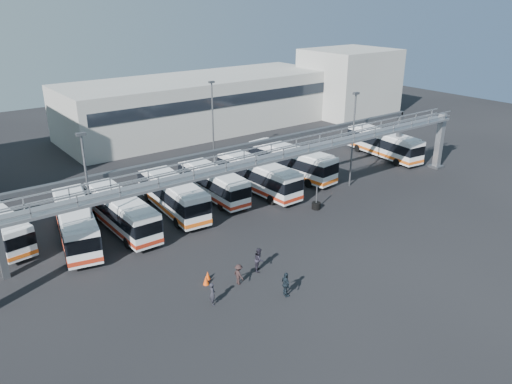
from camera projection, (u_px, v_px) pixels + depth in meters
ground at (313, 239)px, 42.83m from camera, size 140.00×140.00×0.00m
gantry at (271, 161)px, 45.16m from camera, size 51.40×5.15×7.10m
warehouse at (201, 104)px, 76.29m from camera, size 42.00×14.00×8.00m
building_right at (349, 82)px, 85.82m from camera, size 14.00×12.00×11.00m
light_pole_left at (88, 190)px, 37.71m from camera, size 0.70×0.35×10.21m
light_pole_mid at (353, 135)px, 52.63m from camera, size 0.70×0.35×10.21m
light_pole_back at (213, 119)px, 59.30m from camera, size 0.70×0.35×10.21m
bus_1 at (75, 221)px, 41.64m from camera, size 4.86×11.59×3.43m
bus_2 at (121, 211)px, 43.71m from camera, size 2.65×10.86×3.29m
bus_3 at (172, 193)px, 47.51m from camera, size 3.45×11.51×3.45m
bus_4 at (212, 182)px, 50.86m from camera, size 2.68×10.52×3.18m
bus_5 at (258, 175)px, 52.33m from camera, size 2.94×11.28×3.40m
bus_6 at (291, 161)px, 56.66m from camera, size 4.00×11.65×3.47m
bus_9 at (384, 143)px, 63.57m from camera, size 3.68×11.30×3.37m
pedestrian_a at (212, 294)px, 33.45m from camera, size 0.55×0.69×1.65m
pedestrian_b at (259, 259)px, 37.57m from camera, size 1.14×1.14×1.86m
pedestrian_c at (239, 274)px, 35.85m from camera, size 0.60×1.02×1.57m
pedestrian_d at (286, 285)px, 34.33m from camera, size 0.69×1.15×1.84m
cone_left at (208, 275)px, 36.62m from camera, size 0.48×0.48×0.63m
cone_right at (206, 280)px, 35.93m from camera, size 0.53×0.53×0.71m
tire_stack at (316, 205)px, 48.61m from camera, size 0.86×0.86×2.46m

